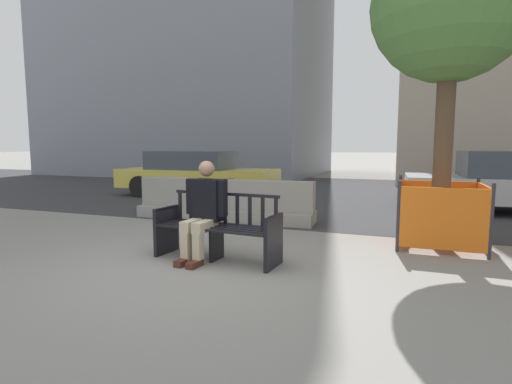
# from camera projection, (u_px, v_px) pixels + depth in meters

# --- Properties ---
(ground_plane) EXTENTS (200.00, 200.00, 0.00)m
(ground_plane) POSITION_uv_depth(u_px,v_px,m) (192.00, 269.00, 4.90)
(ground_plane) COLOR gray
(street_asphalt) EXTENTS (120.00, 12.00, 0.01)m
(street_asphalt) POSITION_uv_depth(u_px,v_px,m) (325.00, 193.00, 13.00)
(street_asphalt) COLOR #333335
(street_asphalt) RESTS_ON ground
(street_bench) EXTENTS (1.73, 0.66, 0.88)m
(street_bench) POSITION_uv_depth(u_px,v_px,m) (217.00, 230.00, 5.30)
(street_bench) COLOR black
(street_bench) RESTS_ON ground
(seated_person) EXTENTS (0.59, 0.75, 1.31)m
(seated_person) POSITION_uv_depth(u_px,v_px,m) (204.00, 208.00, 5.29)
(seated_person) COLOR black
(seated_person) RESTS_ON ground
(jersey_barrier_centre) EXTENTS (2.03, 0.78, 0.84)m
(jersey_barrier_centre) POSITION_uv_depth(u_px,v_px,m) (264.00, 206.00, 7.88)
(jersey_barrier_centre) COLOR gray
(jersey_barrier_centre) RESTS_ON ground
(jersey_barrier_left) EXTENTS (2.03, 0.78, 0.84)m
(jersey_barrier_left) POSITION_uv_depth(u_px,v_px,m) (185.00, 202.00, 8.44)
(jersey_barrier_left) COLOR gray
(jersey_barrier_left) RESTS_ON ground
(street_tree) EXTENTS (2.25, 2.25, 4.67)m
(street_tree) POSITION_uv_depth(u_px,v_px,m) (451.00, 5.00, 5.68)
(street_tree) COLOR brown
(street_tree) RESTS_ON ground
(construction_fence) EXTENTS (1.21, 1.21, 1.03)m
(construction_fence) POSITION_uv_depth(u_px,v_px,m) (440.00, 212.00, 6.02)
(construction_fence) COLOR #2D2D33
(construction_fence) RESTS_ON ground
(car_taxi_near) EXTENTS (4.80, 2.12, 1.36)m
(car_taxi_near) POSITION_uv_depth(u_px,v_px,m) (197.00, 173.00, 12.19)
(car_taxi_near) COLOR #DBC64C
(car_taxi_near) RESTS_ON ground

